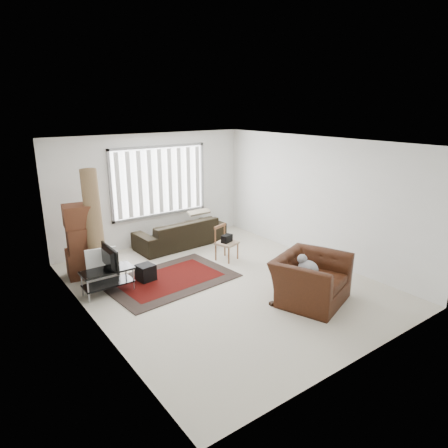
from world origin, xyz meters
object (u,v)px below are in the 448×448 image
Objects in this scene: tv_stand at (108,276)px; side_chair at (226,241)px; moving_boxes at (81,244)px; armchair at (311,276)px; sofa at (180,228)px.

tv_stand is 1.20× the size of side_chair.
armchair is (2.88, -3.45, -0.21)m from moving_boxes.
sofa reaches higher than tv_stand.
moving_boxes reaches higher than armchair.
sofa is 2.87× the size of side_chair.
armchair is (2.76, -2.39, 0.13)m from tv_stand.
tv_stand is 0.42× the size of sofa.
armchair reaches higher than sofa.
moving_boxes is 0.66× the size of sofa.
moving_boxes is 3.03m from side_chair.
sofa is at bearing 9.73° from moving_boxes.
armchair is (0.36, -3.88, 0.04)m from sofa.
tv_stand is 2.83m from sofa.
side_chair is 2.46m from armchair.
moving_boxes reaches higher than side_chair.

